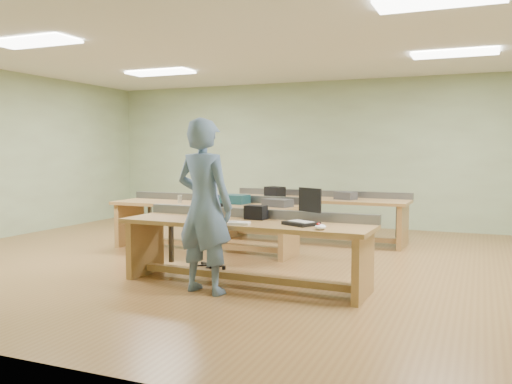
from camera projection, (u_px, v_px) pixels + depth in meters
floor at (256, 261)px, 7.66m from camera, size 10.00×10.00×0.00m
ceiling at (256, 46)px, 7.43m from camera, size 10.00×10.00×0.00m
wall_back at (330, 154)px, 11.22m from camera, size 10.00×0.04×3.00m
wall_front at (41, 160)px, 3.86m from camera, size 10.00×0.04×3.00m
fluor_panels at (256, 48)px, 7.43m from camera, size 6.20×3.50×0.03m
workbench_front at (246, 237)px, 6.30m from camera, size 3.01×0.89×0.86m
workbench_mid at (205, 215)px, 8.48m from camera, size 3.05×0.86×0.86m
workbench_back at (315, 209)px, 9.36m from camera, size 3.21×0.92×0.86m
person at (204, 206)px, 5.92m from camera, size 0.76×0.56×1.92m
laptop_base at (301, 223)px, 5.95m from camera, size 0.43×0.41×0.04m
laptop_screen at (310, 200)px, 6.01m from camera, size 0.31×0.18×0.27m
keyboard at (228, 223)px, 6.02m from camera, size 0.50×0.26×0.03m
trackball_mouse at (320, 227)px, 5.59m from camera, size 0.12×0.14×0.06m
camera_bag at (256, 212)px, 6.42m from camera, size 0.26×0.18×0.17m
task_chair at (211, 245)px, 7.21m from camera, size 0.48×0.48×0.86m
parts_bin_teal at (235, 199)px, 8.34m from camera, size 0.42×0.33×0.14m
parts_bin_grey at (278, 203)px, 7.90m from camera, size 0.46×0.36×0.11m
mug at (207, 201)px, 8.31m from camera, size 0.14×0.14×0.10m
drinks_can at (180, 199)px, 8.45m from camera, size 0.07×0.07×0.12m
storage_box_back at (275, 192)px, 9.51m from camera, size 0.38×0.34×0.18m
tray_back at (346, 196)px, 9.04m from camera, size 0.38×0.33×0.13m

